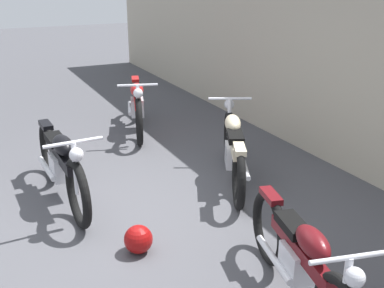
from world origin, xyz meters
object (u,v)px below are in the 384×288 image
Objects in this scene: motorcycle_cream at (233,148)px; motorcycle_red at (137,104)px; motorcycle_maroon at (301,261)px; helmet at (138,239)px; motorcycle_black at (61,164)px.

motorcycle_cream is 0.93× the size of motorcycle_red.
motorcycle_maroon is 2.45m from motorcycle_cream.
motorcycle_maroon reaches higher than helmet.
motorcycle_red is 0.97× the size of motorcycle_black.
motorcycle_red is at bearing 34.95° from motorcycle_cream.
motorcycle_red reaches higher than motorcycle_maroon.
motorcycle_black reaches higher than motorcycle_maroon.
helmet is 3.73m from motorcycle_red.
motorcycle_maroon is 4.82m from motorcycle_red.
motorcycle_red is at bearing 138.66° from motorcycle_black.
helmet is 1.54m from motorcycle_black.
motorcycle_black is (-2.75, -1.31, 0.04)m from motorcycle_maroon.
motorcycle_maroon is 0.93× the size of motorcycle_red.
motorcycle_red is (-2.48, -0.40, 0.01)m from motorcycle_cream.
motorcycle_red reaches higher than helmet.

